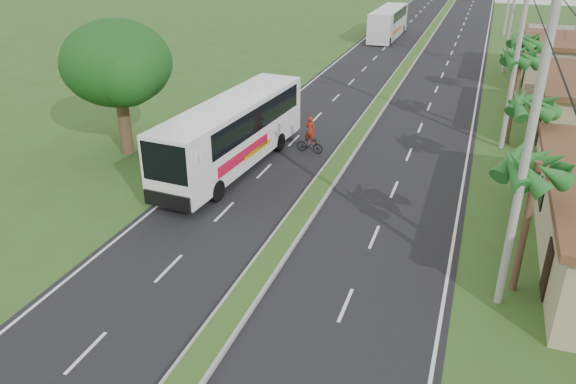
% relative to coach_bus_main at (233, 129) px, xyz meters
% --- Properties ---
extents(ground, '(180.00, 180.00, 0.00)m').
position_rel_coach_bus_main_xyz_m(ground, '(5.20, -10.00, -2.20)').
color(ground, '#344F1D').
rests_on(ground, ground).
extents(road_asphalt, '(14.00, 160.00, 0.02)m').
position_rel_coach_bus_main_xyz_m(road_asphalt, '(5.20, 10.00, -2.19)').
color(road_asphalt, black).
rests_on(road_asphalt, ground).
extents(median_strip, '(1.20, 160.00, 0.18)m').
position_rel_coach_bus_main_xyz_m(median_strip, '(5.20, 10.00, -2.10)').
color(median_strip, gray).
rests_on(median_strip, ground).
extents(lane_edge_left, '(0.12, 160.00, 0.01)m').
position_rel_coach_bus_main_xyz_m(lane_edge_left, '(-1.50, 10.00, -2.20)').
color(lane_edge_left, silver).
rests_on(lane_edge_left, ground).
extents(lane_edge_right, '(0.12, 160.00, 0.01)m').
position_rel_coach_bus_main_xyz_m(lane_edge_right, '(11.90, 10.00, -2.20)').
color(lane_edge_right, silver).
rests_on(lane_edge_right, ground).
extents(palm_verge_a, '(2.40, 2.40, 5.45)m').
position_rel_coach_bus_main_xyz_m(palm_verge_a, '(14.20, -7.00, 2.54)').
color(palm_verge_a, '#473321').
rests_on(palm_verge_a, ground).
extents(palm_verge_b, '(2.40, 2.40, 5.05)m').
position_rel_coach_bus_main_xyz_m(palm_verge_b, '(14.60, 2.00, 2.15)').
color(palm_verge_b, '#473321').
rests_on(palm_verge_b, ground).
extents(palm_verge_c, '(2.40, 2.40, 5.85)m').
position_rel_coach_bus_main_xyz_m(palm_verge_c, '(14.00, 9.00, 2.92)').
color(palm_verge_c, '#473321').
rests_on(palm_verge_c, ground).
extents(palm_verge_d, '(2.40, 2.40, 5.25)m').
position_rel_coach_bus_main_xyz_m(palm_verge_d, '(14.50, 18.00, 2.35)').
color(palm_verge_d, '#473321').
rests_on(palm_verge_d, ground).
extents(shade_tree, '(6.30, 6.00, 7.54)m').
position_rel_coach_bus_main_xyz_m(shade_tree, '(-6.92, 0.02, 2.82)').
color(shade_tree, '#473321').
rests_on(shade_tree, ground).
extents(utility_pole_a, '(1.60, 0.28, 11.00)m').
position_rel_coach_bus_main_xyz_m(utility_pole_a, '(13.70, -8.00, 3.47)').
color(utility_pole_a, gray).
rests_on(utility_pole_a, ground).
extents(utility_pole_b, '(3.20, 0.28, 12.00)m').
position_rel_coach_bus_main_xyz_m(utility_pole_b, '(13.67, 8.00, 4.05)').
color(utility_pole_b, gray).
rests_on(utility_pole_b, ground).
extents(utility_pole_c, '(1.60, 0.28, 11.00)m').
position_rel_coach_bus_main_xyz_m(utility_pole_c, '(13.70, 28.00, 3.47)').
color(utility_pole_c, gray).
rests_on(utility_pole_c, ground).
extents(coach_bus_main, '(3.49, 12.55, 4.01)m').
position_rel_coach_bus_main_xyz_m(coach_bus_main, '(0.00, 0.00, 0.00)').
color(coach_bus_main, white).
rests_on(coach_bus_main, ground).
extents(coach_bus_far, '(2.64, 11.43, 3.32)m').
position_rel_coach_bus_main_xyz_m(coach_bus_far, '(0.84, 41.45, -0.32)').
color(coach_bus_far, silver).
rests_on(coach_bus_far, ground).
extents(motorcyclist, '(1.65, 0.61, 2.19)m').
position_rel_coach_bus_main_xyz_m(motorcyclist, '(3.20, 3.43, -1.41)').
color(motorcyclist, black).
rests_on(motorcyclist, ground).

